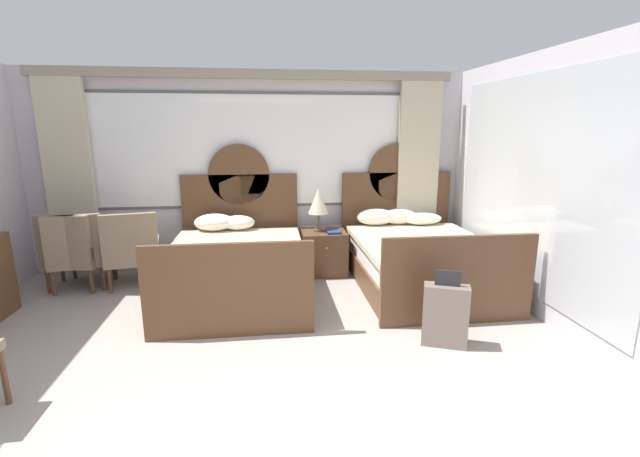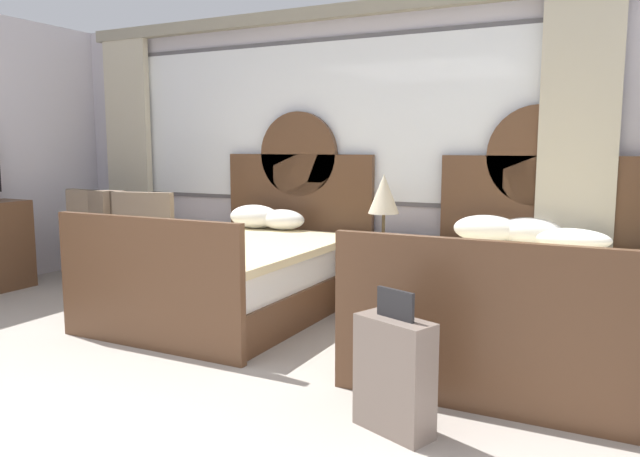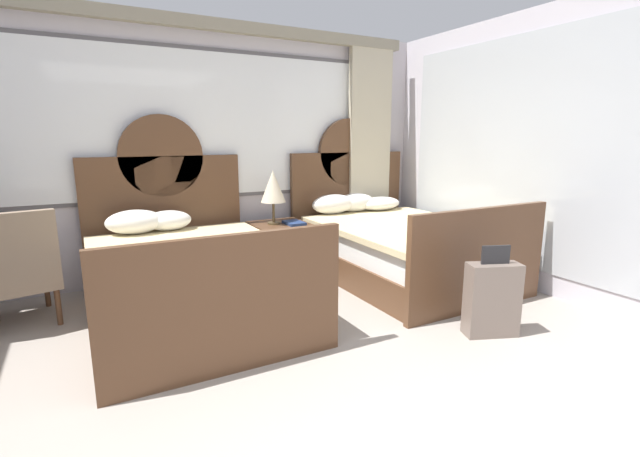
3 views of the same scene
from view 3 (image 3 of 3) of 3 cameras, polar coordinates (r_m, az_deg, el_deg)
The scene contains 9 objects.
wall_back_window at distance 4.93m, azimuth -17.86°, elevation 10.26°, with size 5.94×0.22×2.70m.
wall_right_mirror at distance 4.77m, azimuth 27.42°, elevation 8.50°, with size 0.08×4.35×2.70m.
bed_near_window at distance 3.99m, azimuth -16.47°, elevation -5.59°, with size 1.58×2.22×1.73m.
bed_near_mirror at distance 4.94m, azimuth 9.74°, elevation -1.92°, with size 1.58×2.22×1.73m.
nightstand_between_beds at distance 4.91m, azimuth -5.11°, elevation -2.69°, with size 0.59×0.61×0.58m.
table_lamp_on_nightstand at distance 4.76m, azimuth -6.04°, elevation 5.30°, with size 0.27×0.27×0.58m.
book_on_nightstand at distance 4.79m, azimuth -3.35°, elevation 0.72°, with size 0.18×0.26×0.03m.
armchair_by_window_left at distance 4.29m, azimuth -34.81°, elevation -4.33°, with size 0.74×0.74×0.96m.
suitcase_on_floor at distance 3.69m, azimuth 21.18°, elevation -8.42°, with size 0.43×0.31×0.71m.
Camera 3 is at (-0.93, -1.10, 1.51)m, focal length 24.97 mm.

